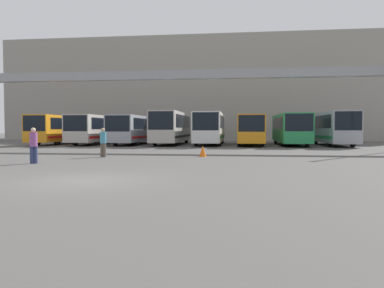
{
  "coord_description": "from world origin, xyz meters",
  "views": [
    {
      "loc": [
        4.99,
        -11.58,
        1.72
      ],
      "look_at": [
        0.83,
        21.51,
        0.3
      ],
      "focal_mm": 35.0,
      "sensor_mm": 36.0,
      "label": 1
    }
  ],
  "objects_px": {
    "bus_slot_2": "(136,128)",
    "pedestrian_near_right": "(103,142)",
    "pedestrian_far_center": "(34,145)",
    "bus_slot_5": "(250,128)",
    "traffic_cone": "(203,151)",
    "bus_slot_1": "(97,128)",
    "bus_slot_7": "(333,127)",
    "bus_slot_4": "(210,127)",
    "bus_slot_0": "(62,128)",
    "bus_slot_3": "(172,126)",
    "bus_slot_6": "(290,128)"
  },
  "relations": [
    {
      "from": "bus_slot_0",
      "to": "bus_slot_2",
      "type": "xyz_separation_m",
      "value": [
        8.11,
        0.58,
        -0.02
      ]
    },
    {
      "from": "bus_slot_1",
      "to": "bus_slot_2",
      "type": "height_order",
      "value": "bus_slot_1"
    },
    {
      "from": "bus_slot_7",
      "to": "pedestrian_far_center",
      "type": "distance_m",
      "value": 28.6
    },
    {
      "from": "bus_slot_3",
      "to": "bus_slot_4",
      "type": "relative_size",
      "value": 0.98
    },
    {
      "from": "traffic_cone",
      "to": "bus_slot_3",
      "type": "bearing_deg",
      "value": 106.54
    },
    {
      "from": "bus_slot_0",
      "to": "bus_slot_4",
      "type": "bearing_deg",
      "value": 0.72
    },
    {
      "from": "bus_slot_2",
      "to": "pedestrian_near_right",
      "type": "bearing_deg",
      "value": -80.28
    },
    {
      "from": "bus_slot_1",
      "to": "bus_slot_2",
      "type": "relative_size",
      "value": 0.89
    },
    {
      "from": "pedestrian_near_right",
      "to": "pedestrian_far_center",
      "type": "bearing_deg",
      "value": 76.68
    },
    {
      "from": "bus_slot_5",
      "to": "traffic_cone",
      "type": "xyz_separation_m",
      "value": [
        -3.24,
        -16.06,
        -1.38
      ]
    },
    {
      "from": "bus_slot_0",
      "to": "bus_slot_4",
      "type": "distance_m",
      "value": 16.21
    },
    {
      "from": "bus_slot_5",
      "to": "bus_slot_7",
      "type": "bearing_deg",
      "value": -1.01
    },
    {
      "from": "bus_slot_3",
      "to": "pedestrian_far_center",
      "type": "height_order",
      "value": "bus_slot_3"
    },
    {
      "from": "bus_slot_1",
      "to": "bus_slot_5",
      "type": "relative_size",
      "value": 1.03
    },
    {
      "from": "pedestrian_far_center",
      "to": "pedestrian_near_right",
      "type": "bearing_deg",
      "value": -148.23
    },
    {
      "from": "bus_slot_3",
      "to": "bus_slot_1",
      "type": "bearing_deg",
      "value": -178.78
    },
    {
      "from": "bus_slot_6",
      "to": "pedestrian_near_right",
      "type": "distance_m",
      "value": 21.85
    },
    {
      "from": "bus_slot_1",
      "to": "pedestrian_far_center",
      "type": "bearing_deg",
      "value": -76.36
    },
    {
      "from": "bus_slot_3",
      "to": "bus_slot_7",
      "type": "distance_m",
      "value": 16.22
    },
    {
      "from": "bus_slot_3",
      "to": "bus_slot_7",
      "type": "height_order",
      "value": "bus_slot_3"
    },
    {
      "from": "bus_slot_7",
      "to": "traffic_cone",
      "type": "xyz_separation_m",
      "value": [
        -11.35,
        -15.92,
        -1.53
      ]
    },
    {
      "from": "bus_slot_2",
      "to": "pedestrian_far_center",
      "type": "xyz_separation_m",
      "value": [
        1.18,
        -22.21,
        -0.8
      ]
    },
    {
      "from": "bus_slot_3",
      "to": "bus_slot_4",
      "type": "distance_m",
      "value": 4.05
    },
    {
      "from": "bus_slot_6",
      "to": "pedestrian_far_center",
      "type": "relative_size",
      "value": 6.52
    },
    {
      "from": "bus_slot_6",
      "to": "bus_slot_0",
      "type": "bearing_deg",
      "value": -179.73
    },
    {
      "from": "bus_slot_0",
      "to": "bus_slot_2",
      "type": "distance_m",
      "value": 8.13
    },
    {
      "from": "bus_slot_4",
      "to": "pedestrian_near_right",
      "type": "bearing_deg",
      "value": -106.05
    },
    {
      "from": "bus_slot_7",
      "to": "pedestrian_near_right",
      "type": "distance_m",
      "value": 24.17
    },
    {
      "from": "bus_slot_3",
      "to": "traffic_cone",
      "type": "distance_m",
      "value": 17.15
    },
    {
      "from": "bus_slot_6",
      "to": "bus_slot_1",
      "type": "bearing_deg",
      "value": -179.44
    },
    {
      "from": "traffic_cone",
      "to": "bus_slot_6",
      "type": "bearing_deg",
      "value": 66.01
    },
    {
      "from": "bus_slot_1",
      "to": "bus_slot_6",
      "type": "height_order",
      "value": "bus_slot_6"
    },
    {
      "from": "bus_slot_6",
      "to": "bus_slot_5",
      "type": "bearing_deg",
      "value": -175.31
    },
    {
      "from": "bus_slot_2",
      "to": "bus_slot_4",
      "type": "distance_m",
      "value": 8.12
    },
    {
      "from": "bus_slot_4",
      "to": "pedestrian_far_center",
      "type": "relative_size",
      "value": 6.62
    },
    {
      "from": "bus_slot_1",
      "to": "bus_slot_4",
      "type": "xyz_separation_m",
      "value": [
        12.16,
        0.28,
        0.12
      ]
    },
    {
      "from": "bus_slot_1",
      "to": "bus_slot_2",
      "type": "xyz_separation_m",
      "value": [
        4.05,
        0.66,
        -0.02
      ]
    },
    {
      "from": "bus_slot_0",
      "to": "pedestrian_near_right",
      "type": "xyz_separation_m",
      "value": [
        11.17,
        -17.32,
        -0.83
      ]
    },
    {
      "from": "traffic_cone",
      "to": "bus_slot_5",
      "type": "bearing_deg",
      "value": 78.58
    },
    {
      "from": "bus_slot_2",
      "to": "bus_slot_7",
      "type": "relative_size",
      "value": 1.18
    },
    {
      "from": "bus_slot_7",
      "to": "traffic_cone",
      "type": "distance_m",
      "value": 19.61
    },
    {
      "from": "bus_slot_1",
      "to": "bus_slot_7",
      "type": "relative_size",
      "value": 1.05
    },
    {
      "from": "bus_slot_0",
      "to": "traffic_cone",
      "type": "distance_m",
      "value": 23.59
    },
    {
      "from": "bus_slot_2",
      "to": "bus_slot_7",
      "type": "bearing_deg",
      "value": -2.65
    },
    {
      "from": "bus_slot_2",
      "to": "bus_slot_1",
      "type": "bearing_deg",
      "value": -170.76
    },
    {
      "from": "pedestrian_near_right",
      "to": "bus_slot_4",
      "type": "bearing_deg",
      "value": -95.76
    },
    {
      "from": "bus_slot_3",
      "to": "bus_slot_2",
      "type": "bearing_deg",
      "value": 173.16
    },
    {
      "from": "bus_slot_5",
      "to": "bus_slot_0",
      "type": "bearing_deg",
      "value": 179.39
    },
    {
      "from": "bus_slot_7",
      "to": "pedestrian_near_right",
      "type": "bearing_deg",
      "value": -135.4
    },
    {
      "from": "bus_slot_0",
      "to": "pedestrian_near_right",
      "type": "distance_m",
      "value": 20.62
    }
  ]
}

